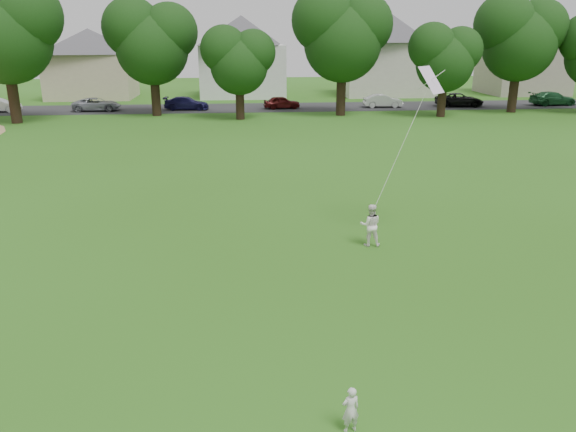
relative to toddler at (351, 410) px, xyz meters
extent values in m
plane|color=#2A5914|center=(-0.75, 3.20, -0.44)|extent=(160.00, 160.00, 0.00)
cube|color=#2D2D30|center=(-0.75, 45.20, -0.44)|extent=(90.00, 7.00, 0.01)
imported|color=silver|center=(0.00, 0.00, 0.00)|extent=(0.36, 0.28, 0.88)
imported|color=white|center=(2.47, 8.87, 0.26)|extent=(0.75, 0.61, 1.41)
plane|color=silver|center=(4.42, 9.66, 4.80)|extent=(1.14, 1.14, 0.82)
cylinder|color=white|center=(3.44, 9.27, 2.68)|extent=(0.01, 0.01, 4.72)
cylinder|color=black|center=(-18.62, 37.49, 1.70)|extent=(0.81, 0.81, 4.28)
cylinder|color=black|center=(-8.32, 40.71, 1.40)|extent=(0.76, 0.76, 3.69)
cylinder|color=black|center=(-1.31, 37.82, 0.98)|extent=(0.68, 0.68, 2.84)
cylinder|color=black|center=(7.21, 39.34, 1.55)|extent=(0.78, 0.78, 3.99)
cylinder|color=black|center=(15.41, 37.74, 1.02)|extent=(0.69, 0.69, 2.93)
cylinder|color=black|center=(22.64, 39.90, 1.49)|extent=(0.77, 0.77, 3.85)
imported|color=gray|center=(-14.03, 44.20, 0.15)|extent=(4.22, 2.04, 1.16)
imported|color=#181646|center=(-6.08, 44.20, 0.15)|extent=(4.17, 2.02, 1.17)
imported|color=#551111|center=(2.62, 44.20, 0.14)|extent=(3.45, 1.62, 1.14)
imported|color=#BDBDBD|center=(12.14, 44.20, 0.17)|extent=(3.69, 1.42, 1.20)
imported|color=black|center=(19.57, 44.20, 0.19)|extent=(4.68, 2.56, 1.24)
imported|color=#1C552A|center=(28.89, 44.20, 0.21)|extent=(4.54, 2.09, 1.29)
cube|color=beige|center=(-16.75, 55.20, 1.86)|extent=(8.60, 7.10, 4.60)
pyramid|color=#4B494E|center=(-16.75, 55.20, 6.69)|extent=(12.41, 12.41, 2.53)
cube|color=white|center=(-0.75, 55.20, 2.29)|extent=(9.01, 7.20, 5.46)
pyramid|color=#4B494E|center=(-0.75, 55.20, 8.03)|extent=(13.00, 13.00, 3.00)
cube|color=beige|center=(15.25, 55.20, 2.42)|extent=(9.64, 7.37, 5.72)
pyramid|color=#4B494E|center=(15.25, 55.20, 8.42)|extent=(13.90, 13.90, 3.15)
cube|color=#A39787|center=(31.25, 55.20, 2.15)|extent=(8.31, 7.68, 5.19)
pyramid|color=#4B494E|center=(31.25, 55.20, 7.61)|extent=(11.98, 11.98, 2.86)
camera|label=1|loc=(-1.87, -8.04, 6.20)|focal=35.00mm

